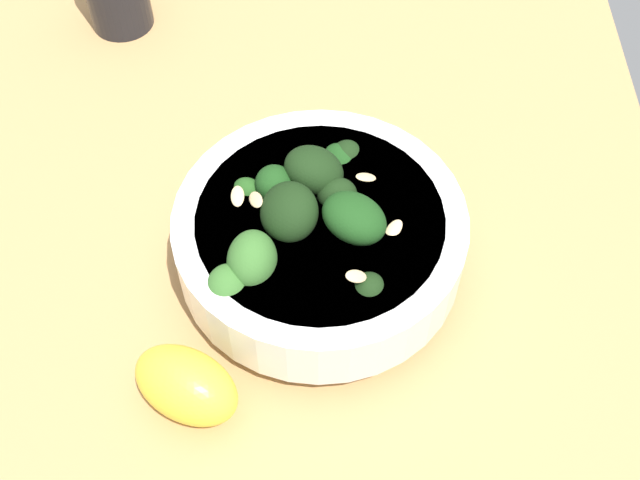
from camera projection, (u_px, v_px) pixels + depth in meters
ground_plane at (257, 232)px, 70.71cm from camera, size 71.22×71.22×4.36cm
bowl_of_broccoli at (318, 235)px, 62.17cm from camera, size 22.27×22.27×10.53cm
lemon_wedge at (186, 385)px, 57.07cm from camera, size 9.52×8.32×5.15cm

